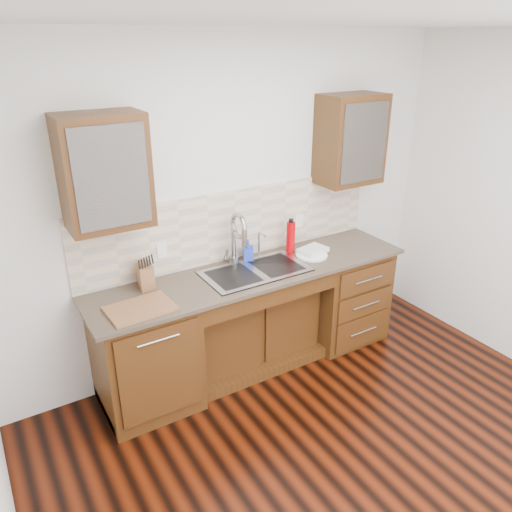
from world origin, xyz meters
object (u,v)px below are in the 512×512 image
water_bottle (291,238)px  cutting_board (140,308)px  knife_block (146,276)px  plate (312,255)px  soap_bottle (248,250)px

water_bottle → cutting_board: bearing=-169.4°
knife_block → plate: bearing=0.5°
cutting_board → soap_bottle: bearing=16.9°
water_bottle → knife_block: water_bottle is taller
plate → cutting_board: (-1.56, -0.12, 0.00)m
water_bottle → plate: 0.23m
plate → knife_block: bearing=172.9°
soap_bottle → plate: size_ratio=0.68×
soap_bottle → plate: bearing=3.4°
soap_bottle → water_bottle: 0.40m
plate → knife_block: knife_block is taller
plate → cutting_board: size_ratio=0.61×
water_bottle → soap_bottle: bearing=173.2°
knife_block → soap_bottle: bearing=9.2°
water_bottle → plate: water_bottle is taller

